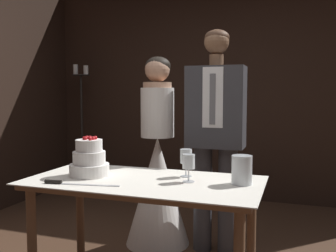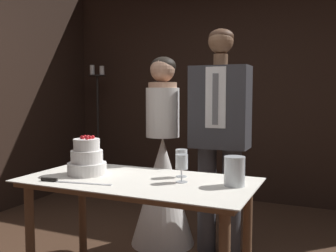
# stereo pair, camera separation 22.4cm
# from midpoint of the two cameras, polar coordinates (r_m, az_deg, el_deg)

# --- Properties ---
(wall_back) EXTENTS (4.58, 0.12, 2.73)m
(wall_back) POSITION_cam_midpoint_polar(r_m,az_deg,el_deg) (4.64, 6.58, 5.93)
(wall_back) COLOR black
(wall_back) RESTS_ON ground_plane
(cake_table) EXTENTS (1.40, 0.70, 0.77)m
(cake_table) POSITION_cam_midpoint_polar(r_m,az_deg,el_deg) (2.29, -6.58, -10.56)
(cake_table) COLOR brown
(cake_table) RESTS_ON ground_plane
(tiered_cake) EXTENTS (0.25, 0.25, 0.25)m
(tiered_cake) POSITION_cam_midpoint_polar(r_m,az_deg,el_deg) (2.42, -14.54, -5.14)
(tiered_cake) COLOR white
(tiered_cake) RESTS_ON cake_table
(cake_knife) EXTENTS (0.44, 0.09, 0.02)m
(cake_knife) POSITION_cam_midpoint_polar(r_m,az_deg,el_deg) (2.24, -17.91, -8.29)
(cake_knife) COLOR silver
(cake_knife) RESTS_ON cake_table
(wine_glass_near) EXTENTS (0.07, 0.07, 0.17)m
(wine_glass_near) POSITION_cam_midpoint_polar(r_m,az_deg,el_deg) (2.31, -0.02, -4.87)
(wine_glass_near) COLOR silver
(wine_glass_near) RESTS_ON cake_table
(wine_glass_middle) EXTENTS (0.07, 0.07, 0.16)m
(wine_glass_middle) POSITION_cam_midpoint_polar(r_m,az_deg,el_deg) (2.17, 0.21, -5.70)
(wine_glass_middle) COLOR silver
(wine_glass_middle) RESTS_ON cake_table
(hurricane_candle) EXTENTS (0.12, 0.12, 0.17)m
(hurricane_candle) POSITION_cam_midpoint_polar(r_m,az_deg,el_deg) (2.14, 8.24, -6.77)
(hurricane_candle) COLOR silver
(hurricane_candle) RESTS_ON cake_table
(bride) EXTENTS (0.54, 0.54, 1.59)m
(bride) POSITION_cam_midpoint_polar(r_m,az_deg,el_deg) (3.20, -3.63, -7.63)
(bride) COLOR white
(bride) RESTS_ON ground_plane
(groom) EXTENTS (0.45, 0.25, 1.78)m
(groom) POSITION_cam_midpoint_polar(r_m,az_deg,el_deg) (2.98, 5.15, -0.59)
(groom) COLOR #38383D
(groom) RESTS_ON ground_plane
(candle_stand) EXTENTS (0.28, 0.28, 1.66)m
(candle_stand) POSITION_cam_midpoint_polar(r_m,az_deg,el_deg) (4.98, -14.26, -1.24)
(candle_stand) COLOR black
(candle_stand) RESTS_ON ground_plane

